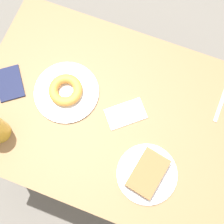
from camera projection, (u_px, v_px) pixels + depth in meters
name	position (u px, v px, depth m)	size (l,w,h in m)	color
ground_plane	(112.00, 148.00, 1.80)	(8.00, 8.00, 0.00)	#666059
table	(112.00, 119.00, 1.16)	(0.67, 0.97, 0.74)	olive
plate_with_cake	(147.00, 174.00, 1.02)	(0.20, 0.20, 0.05)	silver
plate_with_donut	(66.00, 91.00, 1.10)	(0.23, 0.23, 0.04)	silver
napkin_folded	(126.00, 114.00, 1.09)	(0.15, 0.15, 0.00)	white
fork	(222.00, 100.00, 1.10)	(0.17, 0.02, 0.00)	silver
passport_near_edge	(10.00, 83.00, 1.12)	(0.15, 0.15, 0.01)	#141938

